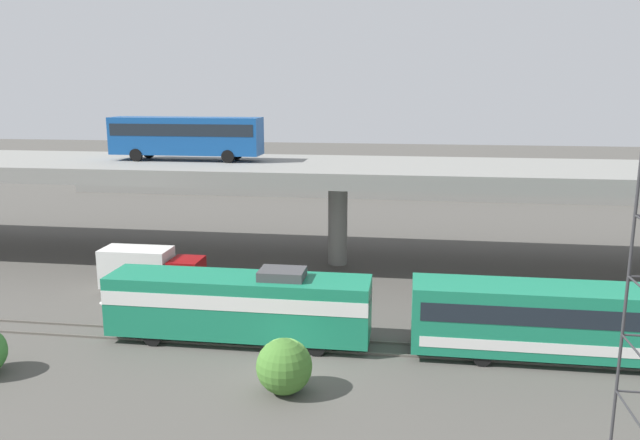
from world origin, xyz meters
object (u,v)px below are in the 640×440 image
at_px(service_truck_west, 150,269).
at_px(parked_car_0, 296,173).
at_px(train_locomotive, 226,302).
at_px(transit_bus_on_overpass, 186,134).
at_px(parked_car_1, 191,171).
at_px(parked_car_3, 155,171).
at_px(parked_car_4, 432,177).
at_px(train_coach_lead, 616,322).
at_px(parked_car_5, 543,180).
at_px(parked_car_2, 473,181).

distance_m(service_truck_west, parked_car_0, 45.58).
bearing_deg(parked_car_0, service_truck_west, 88.02).
xyz_separation_m(train_locomotive, transit_bus_on_overpass, (-7.93, 16.31, 7.81)).
bearing_deg(train_locomotive, parked_car_1, -68.28).
xyz_separation_m(parked_car_3, parked_car_4, (38.69, -0.50, 0.00)).
xyz_separation_m(train_coach_lead, parked_car_5, (6.45, 50.61, -0.07)).
bearing_deg(service_truck_west, parked_car_1, 106.54).
relative_size(train_coach_lead, service_truck_west, 2.95).
height_order(parked_car_3, parked_car_4, same).
relative_size(transit_bus_on_overpass, parked_car_3, 2.93).
bearing_deg(parked_car_5, parked_car_3, -1.59).
distance_m(parked_car_3, parked_car_5, 52.56).
height_order(train_locomotive, train_coach_lead, train_locomotive).
relative_size(parked_car_1, parked_car_5, 0.90).
relative_size(parked_car_3, parked_car_4, 0.91).
distance_m(train_coach_lead, service_truck_west, 28.46).
distance_m(parked_car_0, parked_car_4, 18.59).
relative_size(train_locomotive, transit_bus_on_overpass, 1.27).
bearing_deg(service_truck_west, parked_car_4, 65.61).
height_order(parked_car_0, parked_car_3, same).
distance_m(service_truck_west, parked_car_5, 55.16).
height_order(parked_car_2, parked_car_5, same).
relative_size(parked_car_2, parked_car_4, 0.95).
height_order(train_coach_lead, parked_car_3, train_coach_lead).
xyz_separation_m(train_coach_lead, parked_car_4, (-7.40, 51.57, -0.07)).
bearing_deg(train_locomotive, transit_bus_on_overpass, -64.08).
bearing_deg(train_coach_lead, transit_bus_on_overpass, -30.26).
bearing_deg(parked_car_1, train_coach_lead, 127.82).
distance_m(parked_car_1, parked_car_2, 39.03).
bearing_deg(parked_car_1, service_truck_west, 106.54).
height_order(parked_car_0, parked_car_5, same).
bearing_deg(service_truck_west, parked_car_5, 51.97).
xyz_separation_m(transit_bus_on_overpass, parked_car_2, (25.65, 32.82, -7.90)).
xyz_separation_m(train_locomotive, parked_car_5, (26.48, 50.61, -0.09)).
bearing_deg(transit_bus_on_overpass, parked_car_2, -128.01).
relative_size(train_locomotive, parked_car_1, 3.70).
height_order(parked_car_2, parked_car_4, same).
height_order(transit_bus_on_overpass, parked_car_5, transit_bus_on_overpass).
bearing_deg(parked_car_4, train_locomotive, -103.76).
height_order(train_locomotive, parked_car_4, train_locomotive).
relative_size(service_truck_west, parked_car_0, 1.46).
xyz_separation_m(parked_car_1, parked_car_3, (-4.95, -0.95, 0.00)).
distance_m(train_coach_lead, parked_car_3, 69.54).
xyz_separation_m(service_truck_west, parked_car_2, (25.23, 41.96, 0.46)).
distance_m(parked_car_0, parked_car_5, 32.47).
bearing_deg(train_locomotive, parked_car_5, -117.62).
height_order(parked_car_1, parked_car_4, same).
distance_m(parked_car_2, parked_car_5, 8.88).
relative_size(parked_car_4, parked_car_5, 0.99).
bearing_deg(parked_car_3, parked_car_4, 179.26).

